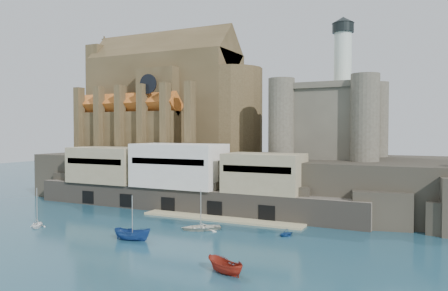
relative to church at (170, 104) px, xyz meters
name	(u,v)px	position (x,y,z in m)	size (l,w,h in m)	color
ground	(151,242)	(24.13, -41.85, -22.13)	(300.00, 300.00, 0.00)	#173C4D
promontory	(255,179)	(23.94, -2.48, -17.20)	(100.00, 36.00, 10.00)	black
quay	(177,179)	(13.94, -18.78, -16.06)	(70.00, 12.00, 13.05)	#61594E
church	(170,104)	(0.00, 0.00, 0.00)	(47.00, 25.93, 30.51)	#493A22
castle_keep	(331,118)	(40.21, -0.78, -3.81)	(21.20, 21.20, 29.30)	#4E4A3D
boat_2	(132,240)	(21.18, -42.24, -22.13)	(2.12, 2.18, 5.64)	navy
boat_4	(37,227)	(2.16, -42.33, -22.13)	(2.92, 1.78, 3.38)	white
boat_5	(225,273)	(39.30, -49.41, -22.13)	(1.91, 1.96, 5.09)	maroon
boat_6	(201,230)	(26.71, -32.12, -22.13)	(4.49, 1.30, 6.28)	silver
boat_7	(286,236)	(40.10, -30.16, -22.13)	(2.33, 1.42, 2.70)	navy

